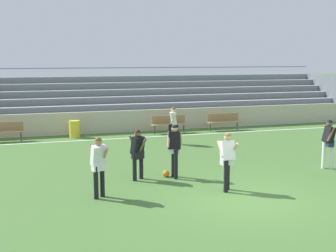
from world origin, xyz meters
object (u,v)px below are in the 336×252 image
object	(u,v)px
trash_bin	(75,129)
player_white_dropping_back	(227,156)
player_white_overlapping	(99,162)
soccer_ball	(166,174)
bleacher_stand	(163,98)
player_dark_on_ball	(175,146)
bench_far_left	(223,120)
player_dark_trailing_run	(329,139)
bench_near_bin	(169,122)
player_white_pressing_high	(173,122)
player_dark_deep_cover	(138,150)
bench_far_right	(3,130)

from	to	relation	value
trash_bin	player_white_dropping_back	size ratio (longest dim) A/B	0.48
trash_bin	player_white_overlapping	world-z (taller)	player_white_overlapping
player_white_overlapping	player_white_dropping_back	bearing A→B (deg)	-6.81
soccer_ball	trash_bin	bearing A→B (deg)	104.96
bleacher_stand	player_dark_on_ball	world-z (taller)	bleacher_stand
bench_far_left	player_white_overlapping	world-z (taller)	player_white_overlapping
trash_bin	player_dark_on_ball	xyz separation A→B (m)	(2.42, -8.35, 0.63)
player_dark_trailing_run	player_white_overlapping	size ratio (longest dim) A/B	1.01
bench_near_bin	player_dark_on_ball	world-z (taller)	player_dark_on_ball
bench_near_bin	player_white_pressing_high	size ratio (longest dim) A/B	1.08
bench_far_left	player_dark_deep_cover	distance (m)	10.38
bench_far_left	trash_bin	bearing A→B (deg)	178.64
bench_far_right	player_dark_trailing_run	distance (m)	14.07
player_white_pressing_high	player_white_overlapping	xyz separation A→B (m)	(-4.27, -6.69, 0.03)
bleacher_stand	player_white_overlapping	size ratio (longest dim) A/B	13.74
bleacher_stand	bench_far_right	distance (m)	10.10
player_dark_on_ball	player_white_overlapping	world-z (taller)	player_dark_on_ball
bench_near_bin	player_dark_trailing_run	bearing A→B (deg)	-69.90
player_dark_trailing_run	player_white_pressing_high	xyz separation A→B (m)	(-3.81, 5.76, -0.04)
bench_near_bin	trash_bin	xyz separation A→B (m)	(-4.74, 0.19, -0.14)
trash_bin	player_dark_deep_cover	xyz separation A→B (m)	(1.24, -8.24, 0.54)
player_white_overlapping	bench_near_bin	bearing A→B (deg)	62.65
player_white_dropping_back	soccer_ball	bearing A→B (deg)	122.52
player_white_overlapping	player_dark_deep_cover	bearing A→B (deg)	45.67
bench_far_left	bleacher_stand	bearing A→B (deg)	114.13
player_dark_trailing_run	soccer_ball	world-z (taller)	player_dark_trailing_run
bench_far_left	player_dark_trailing_run	distance (m)	8.61
bench_far_left	player_dark_deep_cover	xyz separation A→B (m)	(-6.53, -8.06, 0.41)
bleacher_stand	player_dark_deep_cover	distance (m)	13.33
bench_near_bin	bleacher_stand	bearing A→B (deg)	77.11
bleacher_stand	player_dark_trailing_run	world-z (taller)	bleacher_stand
bleacher_stand	soccer_ball	size ratio (longest dim) A/B	106.25
player_dark_trailing_run	player_white_overlapping	distance (m)	8.13
bench_near_bin	player_white_overlapping	world-z (taller)	player_white_overlapping
bleacher_stand	soccer_ball	xyz separation A→B (m)	(-3.57, -12.48, -1.29)
bench_near_bin	soccer_ball	size ratio (longest dim) A/B	8.18
player_dark_on_ball	soccer_ball	world-z (taller)	player_dark_on_ball
bench_far_left	soccer_ball	xyz separation A→B (m)	(-5.58, -8.00, -0.44)
player_white_overlapping	bleacher_stand	bearing A→B (deg)	66.97
soccer_ball	player_white_overlapping	bearing A→B (deg)	-147.39
bench_near_bin	player_white_overlapping	bearing A→B (deg)	-117.35
bench_near_bin	soccer_ball	world-z (taller)	bench_near_bin
bench_near_bin	player_dark_deep_cover	size ratio (longest dim) A/B	1.12
player_white_overlapping	player_white_dropping_back	xyz separation A→B (m)	(3.62, -0.43, 0.01)
player_dark_deep_cover	soccer_ball	distance (m)	1.27
bench_far_right	bench_near_bin	bearing A→B (deg)	0.00
bench_far_left	soccer_ball	distance (m)	9.76
bench_near_bin	bench_far_left	bearing A→B (deg)	0.00
player_white_overlapping	player_dark_on_ball	bearing A→B (deg)	27.42
trash_bin	player_white_dropping_back	distance (m)	10.72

